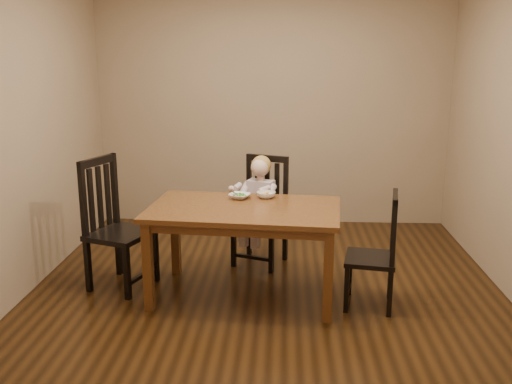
{
  "coord_description": "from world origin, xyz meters",
  "views": [
    {
      "loc": [
        0.14,
        -4.54,
        1.99
      ],
      "look_at": [
        -0.1,
        0.25,
        0.79
      ],
      "focal_mm": 40.0,
      "sensor_mm": 36.0,
      "label": 1
    }
  ],
  "objects_px": {
    "toddler": "(260,200)",
    "bowl_veg": "(266,195)",
    "chair_right": "(377,253)",
    "bowl_peas": "(240,196)",
    "dining_table": "(244,218)",
    "chair_child": "(262,213)",
    "chair_left": "(115,226)"
  },
  "relations": [
    {
      "from": "chair_child",
      "to": "toddler",
      "type": "bearing_deg",
      "value": 90.0
    },
    {
      "from": "toddler",
      "to": "bowl_peas",
      "type": "bearing_deg",
      "value": 92.59
    },
    {
      "from": "chair_left",
      "to": "bowl_veg",
      "type": "height_order",
      "value": "chair_left"
    },
    {
      "from": "bowl_veg",
      "to": "toddler",
      "type": "bearing_deg",
      "value": 99.39
    },
    {
      "from": "dining_table",
      "to": "chair_right",
      "type": "height_order",
      "value": "chair_right"
    },
    {
      "from": "toddler",
      "to": "bowl_veg",
      "type": "distance_m",
      "value": 0.47
    },
    {
      "from": "dining_table",
      "to": "bowl_veg",
      "type": "distance_m",
      "value": 0.36
    },
    {
      "from": "dining_table",
      "to": "chair_left",
      "type": "xyz_separation_m",
      "value": [
        -1.11,
        0.15,
        -0.14
      ]
    },
    {
      "from": "toddler",
      "to": "chair_child",
      "type": "bearing_deg",
      "value": -90.0
    },
    {
      "from": "dining_table",
      "to": "chair_child",
      "type": "bearing_deg",
      "value": 81.83
    },
    {
      "from": "chair_right",
      "to": "bowl_peas",
      "type": "bearing_deg",
      "value": 79.79
    },
    {
      "from": "chair_left",
      "to": "chair_right",
      "type": "bearing_deg",
      "value": 102.63
    },
    {
      "from": "chair_left",
      "to": "bowl_veg",
      "type": "xyz_separation_m",
      "value": [
        1.28,
        0.15,
        0.25
      ]
    },
    {
      "from": "chair_child",
      "to": "bowl_veg",
      "type": "bearing_deg",
      "value": 116.77
    },
    {
      "from": "chair_child",
      "to": "toddler",
      "type": "distance_m",
      "value": 0.15
    },
    {
      "from": "chair_right",
      "to": "bowl_peas",
      "type": "xyz_separation_m",
      "value": [
        -1.11,
        0.42,
        0.34
      ]
    },
    {
      "from": "chair_left",
      "to": "chair_right",
      "type": "xyz_separation_m",
      "value": [
        2.17,
        -0.3,
        -0.09
      ]
    },
    {
      "from": "bowl_veg",
      "to": "chair_right",
      "type": "bearing_deg",
      "value": -27.12
    },
    {
      "from": "chair_left",
      "to": "bowl_veg",
      "type": "distance_m",
      "value": 1.31
    },
    {
      "from": "chair_left",
      "to": "bowl_peas",
      "type": "height_order",
      "value": "chair_left"
    },
    {
      "from": "chair_child",
      "to": "bowl_peas",
      "type": "height_order",
      "value": "chair_child"
    },
    {
      "from": "dining_table",
      "to": "chair_right",
      "type": "bearing_deg",
      "value": -8.15
    },
    {
      "from": "chair_right",
      "to": "bowl_peas",
      "type": "relative_size",
      "value": 5.34
    },
    {
      "from": "toddler",
      "to": "bowl_peas",
      "type": "xyz_separation_m",
      "value": [
        -0.15,
        -0.47,
        0.15
      ]
    },
    {
      "from": "dining_table",
      "to": "toddler",
      "type": "height_order",
      "value": "toddler"
    },
    {
      "from": "dining_table",
      "to": "bowl_peas",
      "type": "xyz_separation_m",
      "value": [
        -0.06,
        0.27,
        0.11
      ]
    },
    {
      "from": "dining_table",
      "to": "toddler",
      "type": "distance_m",
      "value": 0.75
    },
    {
      "from": "toddler",
      "to": "chair_right",
      "type": "bearing_deg",
      "value": 157.54
    },
    {
      "from": "chair_left",
      "to": "bowl_veg",
      "type": "bearing_deg",
      "value": 117.31
    },
    {
      "from": "chair_left",
      "to": "dining_table",
      "type": "bearing_deg",
      "value": 102.82
    },
    {
      "from": "chair_child",
      "to": "chair_left",
      "type": "relative_size",
      "value": 0.91
    },
    {
      "from": "toddler",
      "to": "bowl_veg",
      "type": "xyz_separation_m",
      "value": [
        0.07,
        -0.44,
        0.16
      ]
    }
  ]
}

